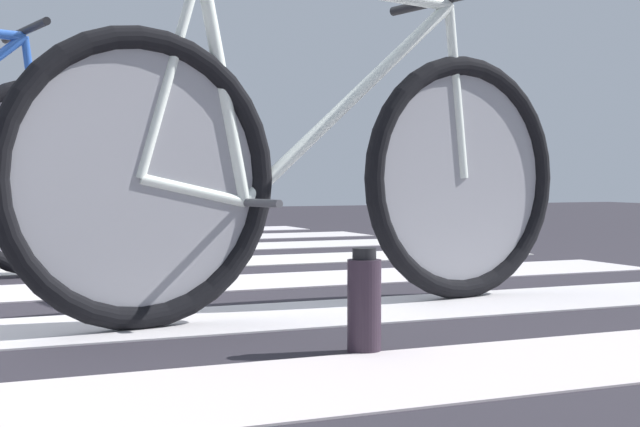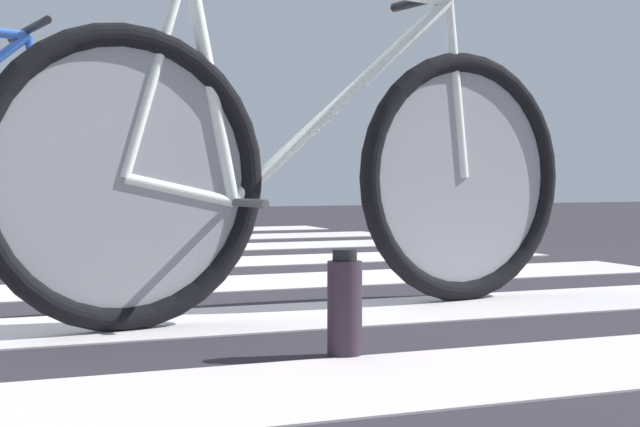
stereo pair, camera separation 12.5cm
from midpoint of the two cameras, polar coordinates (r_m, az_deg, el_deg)
name	(u,v)px [view 1 (the left image)]	position (r m, az deg, el deg)	size (l,w,h in m)	color
bicycle_1_of_4	(319,168)	(2.47, -1.42, 2.79)	(1.72, 0.55, 0.93)	black
bicycle_4_of_4	(76,173)	(6.92, -15.09, 2.40)	(1.73, 0.52, 0.93)	black
water_bottle	(364,303)	(1.92, 1.01, -5.55)	(0.07, 0.07, 0.22)	#2B202B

